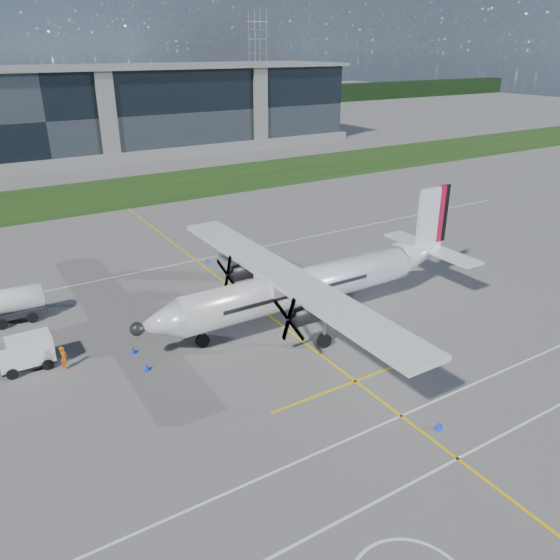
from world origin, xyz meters
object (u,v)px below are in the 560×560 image
object	(u,v)px
safety_cone_nose_stbd	(133,350)
safety_cone_nose_port	(147,367)
pylon_east	(258,58)
safety_cone_portwing	(439,425)
baggage_tug	(26,353)
turboprop_aircraft	(313,264)
ground_crew_person	(64,356)
safety_cone_stbdwing	(208,260)

from	to	relation	value
safety_cone_nose_stbd	safety_cone_nose_port	distance (m)	2.50
pylon_east	safety_cone_portwing	distance (m)	181.63
baggage_tug	safety_cone_nose_port	world-z (taller)	baggage_tug
turboprop_aircraft	safety_cone_nose_port	bearing A→B (deg)	-176.55
pylon_east	safety_cone_portwing	xyz separation A→B (m)	(-81.07, -161.87, -14.75)
pylon_east	ground_crew_person	xyz separation A→B (m)	(-96.73, -145.24, -14.08)
pylon_east	safety_cone_nose_port	world-z (taller)	pylon_east
turboprop_aircraft	safety_cone_stbdwing	world-z (taller)	turboprop_aircraft
safety_cone_nose_stbd	safety_cone_nose_port	size ratio (longest dim) A/B	1.00
pylon_east	safety_cone_nose_stbd	bearing A→B (deg)	-122.42
baggage_tug	safety_cone_portwing	xyz separation A→B (m)	(17.63, -18.09, -0.78)
ground_crew_person	safety_cone_stbdwing	size ratio (longest dim) A/B	3.69
turboprop_aircraft	ground_crew_person	xyz separation A→B (m)	(-17.55, 2.07, -3.29)
turboprop_aircraft	safety_cone_portwing	world-z (taller)	turboprop_aircraft
safety_cone_nose_stbd	ground_crew_person	bearing A→B (deg)	175.09
ground_crew_person	pylon_east	bearing A→B (deg)	-9.34
baggage_tug	ground_crew_person	size ratio (longest dim) A/B	1.86
safety_cone_stbdwing	safety_cone_nose_port	xyz separation A→B (m)	(-11.10, -14.93, 0.00)
turboprop_aircraft	safety_cone_nose_stbd	world-z (taller)	turboprop_aircraft
turboprop_aircraft	baggage_tug	xyz separation A→B (m)	(-19.52, 3.53, -3.18)
turboprop_aircraft	ground_crew_person	size ratio (longest dim) A/B	15.20
turboprop_aircraft	pylon_east	bearing A→B (deg)	61.74
ground_crew_person	safety_cone_nose_stbd	world-z (taller)	ground_crew_person
turboprop_aircraft	ground_crew_person	bearing A→B (deg)	173.27
safety_cone_nose_port	turboprop_aircraft	bearing A→B (deg)	3.45
pylon_east	ground_crew_person	size ratio (longest dim) A/B	16.24
baggage_tug	ground_crew_person	bearing A→B (deg)	-36.68
safety_cone_stbdwing	baggage_tug	bearing A→B (deg)	-148.65
ground_crew_person	safety_cone_nose_stbd	bearing A→B (deg)	-70.58
safety_cone_portwing	safety_cone_nose_stbd	bearing A→B (deg)	125.03
pylon_east	ground_crew_person	distance (m)	175.07
pylon_east	ground_crew_person	bearing A→B (deg)	-123.66
pylon_east	baggage_tug	xyz separation A→B (m)	(-98.70, -143.78, -13.97)
turboprop_aircraft	ground_crew_person	world-z (taller)	turboprop_aircraft
baggage_tug	safety_cone_stbdwing	distance (m)	20.39
baggage_tug	safety_cone_stbdwing	size ratio (longest dim) A/B	6.85
safety_cone_nose_stbd	safety_cone_portwing	size ratio (longest dim) A/B	1.00
safety_cone_nose_port	safety_cone_nose_stbd	bearing A→B (deg)	91.73
pylon_east	safety_cone_stbdwing	distance (m)	156.72
turboprop_aircraft	safety_cone_nose_stbd	distance (m)	13.97
safety_cone_stbdwing	safety_cone_nose_stbd	bearing A→B (deg)	-131.95
safety_cone_stbdwing	safety_cone_nose_stbd	size ratio (longest dim) A/B	1.00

